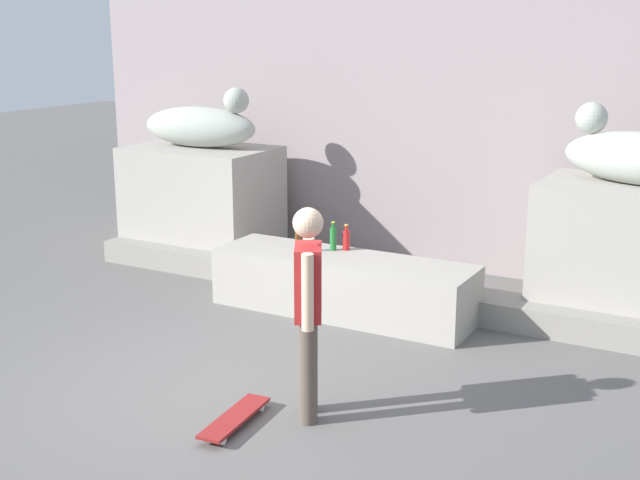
# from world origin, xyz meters

# --- Properties ---
(ground_plane) EXTENTS (40.00, 40.00, 0.00)m
(ground_plane) POSITION_xyz_m (0.00, 0.00, 0.00)
(ground_plane) COLOR #605E5B
(facade_wall) EXTENTS (9.94, 0.60, 5.26)m
(facade_wall) POSITION_xyz_m (0.00, 4.63, 2.63)
(facade_wall) COLOR gray
(facade_wall) RESTS_ON ground_plane
(pedestal_left) EXTENTS (1.85, 1.25, 1.44)m
(pedestal_left) POSITION_xyz_m (-2.69, 3.38, 0.72)
(pedestal_left) COLOR #A39E93
(pedestal_left) RESTS_ON ground_plane
(pedestal_right) EXTENTS (1.85, 1.25, 1.44)m
(pedestal_right) POSITION_xyz_m (2.69, 3.38, 0.72)
(pedestal_right) COLOR #A39E93
(pedestal_right) RESTS_ON ground_plane
(statue_reclining_left) EXTENTS (1.64, 0.68, 0.78)m
(statue_reclining_left) POSITION_xyz_m (-2.65, 3.38, 1.72)
(statue_reclining_left) COLOR #ABB1A5
(statue_reclining_left) RESTS_ON pedestal_left
(statue_reclining_right) EXTENTS (1.69, 0.93, 0.78)m
(statue_reclining_right) POSITION_xyz_m (2.65, 3.39, 1.72)
(statue_reclining_right) COLOR #ABB1A5
(statue_reclining_right) RESTS_ON pedestal_right
(ledge_block) EXTENTS (2.80, 0.82, 0.61)m
(ledge_block) POSITION_xyz_m (0.00, 2.23, 0.31)
(ledge_block) COLOR #A39E93
(ledge_block) RESTS_ON ground_plane
(skater) EXTENTS (0.35, 0.48, 1.67)m
(skater) POSITION_xyz_m (0.89, -0.06, 0.92)
(skater) COLOR brown
(skater) RESTS_ON ground_plane
(skateboard) EXTENTS (0.27, 0.81, 0.08)m
(skateboard) POSITION_xyz_m (0.48, -0.47, 0.06)
(skateboard) COLOR maroon
(skateboard) RESTS_ON ground_plane
(bottle_green) EXTENTS (0.07, 0.07, 0.32)m
(bottle_green) POSITION_xyz_m (-0.23, 2.43, 0.74)
(bottle_green) COLOR #1E722D
(bottle_green) RESTS_ON ledge_block
(bottle_red) EXTENTS (0.08, 0.08, 0.28)m
(bottle_red) POSITION_xyz_m (-0.11, 2.51, 0.73)
(bottle_red) COLOR red
(bottle_red) RESTS_ON ledge_block
(bottle_brown) EXTENTS (0.06, 0.06, 0.28)m
(bottle_brown) POSITION_xyz_m (-0.53, 2.18, 0.73)
(bottle_brown) COLOR #593314
(bottle_brown) RESTS_ON ledge_block
(stair_step) EXTENTS (7.22, 0.50, 0.27)m
(stair_step) POSITION_xyz_m (0.00, 2.74, 0.14)
(stair_step) COLOR gray
(stair_step) RESTS_ON ground_plane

